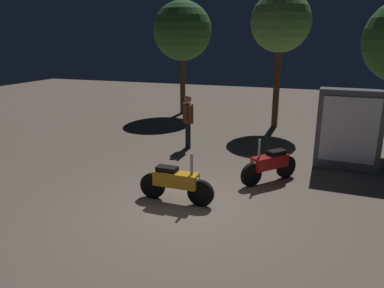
{
  "coord_description": "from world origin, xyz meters",
  "views": [
    {
      "loc": [
        2.34,
        -6.32,
        3.3
      ],
      "look_at": [
        -0.34,
        1.21,
        1.0
      ],
      "focal_mm": 33.97,
      "sensor_mm": 36.0,
      "label": 1
    }
  ],
  "objects_px": {
    "motorcycle_red_parked_left": "(270,164)",
    "person_rider_beside": "(188,117)",
    "motorcycle_orange_foreground": "(176,182)",
    "kiosk_billboard": "(349,130)"
  },
  "relations": [
    {
      "from": "motorcycle_orange_foreground",
      "to": "person_rider_beside",
      "type": "xyz_separation_m",
      "value": [
        -1.13,
        3.82,
        0.56
      ]
    },
    {
      "from": "motorcycle_red_parked_left",
      "to": "kiosk_billboard",
      "type": "bearing_deg",
      "value": 172.9
    },
    {
      "from": "motorcycle_red_parked_left",
      "to": "kiosk_billboard",
      "type": "xyz_separation_m",
      "value": [
        1.76,
        1.64,
        0.61
      ]
    },
    {
      "from": "person_rider_beside",
      "to": "kiosk_billboard",
      "type": "distance_m",
      "value": 4.6
    },
    {
      "from": "motorcycle_red_parked_left",
      "to": "kiosk_billboard",
      "type": "relative_size",
      "value": 0.64
    },
    {
      "from": "motorcycle_red_parked_left",
      "to": "person_rider_beside",
      "type": "bearing_deg",
      "value": -85.68
    },
    {
      "from": "person_rider_beside",
      "to": "kiosk_billboard",
      "type": "relative_size",
      "value": 0.8
    },
    {
      "from": "motorcycle_red_parked_left",
      "to": "person_rider_beside",
      "type": "height_order",
      "value": "person_rider_beside"
    },
    {
      "from": "motorcycle_orange_foreground",
      "to": "kiosk_billboard",
      "type": "xyz_separation_m",
      "value": [
        3.46,
        3.44,
        0.61
      ]
    },
    {
      "from": "motorcycle_orange_foreground",
      "to": "person_rider_beside",
      "type": "distance_m",
      "value": 4.02
    }
  ]
}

